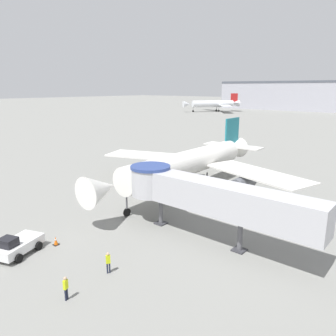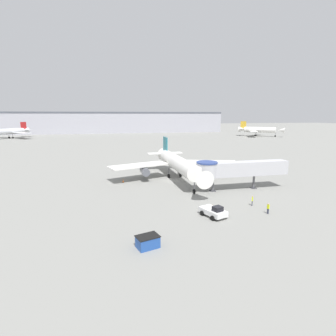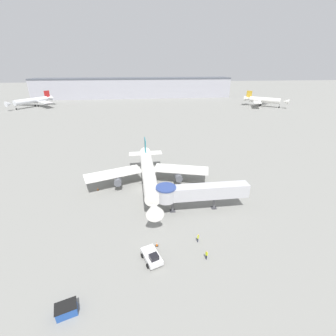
{
  "view_description": "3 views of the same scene",
  "coord_description": "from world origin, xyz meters",
  "px_view_note": "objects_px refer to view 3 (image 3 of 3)",
  "views": [
    {
      "loc": [
        27.19,
        -33.53,
        13.73
      ],
      "look_at": [
        0.55,
        -2.15,
        3.56
      ],
      "focal_mm": 35.0,
      "sensor_mm": 36.0,
      "label": 1
    },
    {
      "loc": [
        -13.54,
        -57.04,
        14.84
      ],
      "look_at": [
        -2.08,
        -6.31,
        4.33
      ],
      "focal_mm": 28.0,
      "sensor_mm": 36.0,
      "label": 2
    },
    {
      "loc": [
        0.54,
        -48.83,
        28.07
      ],
      "look_at": [
        6.69,
        1.67,
        4.69
      ],
      "focal_mm": 24.0,
      "sensor_mm": 36.0,
      "label": 3
    }
  ],
  "objects_px": {
    "pushback_tug_white": "(152,256)",
    "ground_crew_marshaller": "(207,254)",
    "background_jet_gold_tail": "(264,100)",
    "background_jet_red_tail": "(33,101)",
    "traffic_cone_port_wing": "(98,189)",
    "jet_bridge": "(196,192)",
    "service_container_blue": "(66,309)",
    "traffic_cone_near_nose": "(157,244)",
    "ground_crew_wing_walker": "(198,237)",
    "main_airplane": "(148,173)"
  },
  "relations": [
    {
      "from": "service_container_blue",
      "to": "main_airplane",
      "type": "bearing_deg",
      "value": 69.51
    },
    {
      "from": "jet_bridge",
      "to": "service_container_blue",
      "type": "relative_size",
      "value": 6.49
    },
    {
      "from": "pushback_tug_white",
      "to": "service_container_blue",
      "type": "bearing_deg",
      "value": -167.48
    },
    {
      "from": "ground_crew_marshaller",
      "to": "background_jet_gold_tail",
      "type": "distance_m",
      "value": 158.59
    },
    {
      "from": "ground_crew_marshaller",
      "to": "background_jet_gold_tail",
      "type": "bearing_deg",
      "value": -51.15
    },
    {
      "from": "main_airplane",
      "to": "jet_bridge",
      "type": "distance_m",
      "value": 14.46
    },
    {
      "from": "jet_bridge",
      "to": "background_jet_gold_tail",
      "type": "relative_size",
      "value": 0.72
    },
    {
      "from": "service_container_blue",
      "to": "ground_crew_wing_walker",
      "type": "xyz_separation_m",
      "value": [
        19.09,
        10.16,
        0.28
      ]
    },
    {
      "from": "jet_bridge",
      "to": "background_jet_gold_tail",
      "type": "bearing_deg",
      "value": 56.4
    },
    {
      "from": "traffic_cone_near_nose",
      "to": "background_jet_red_tail",
      "type": "bearing_deg",
      "value": 117.82
    },
    {
      "from": "jet_bridge",
      "to": "background_jet_gold_tail",
      "type": "height_order",
      "value": "background_jet_gold_tail"
    },
    {
      "from": "traffic_cone_port_wing",
      "to": "traffic_cone_near_nose",
      "type": "bearing_deg",
      "value": -57.51
    },
    {
      "from": "jet_bridge",
      "to": "ground_crew_marshaller",
      "type": "bearing_deg",
      "value": -96.2
    },
    {
      "from": "traffic_cone_port_wing",
      "to": "ground_crew_marshaller",
      "type": "bearing_deg",
      "value": -49.67
    },
    {
      "from": "service_container_blue",
      "to": "background_jet_gold_tail",
      "type": "distance_m",
      "value": 174.51
    },
    {
      "from": "jet_bridge",
      "to": "traffic_cone_near_nose",
      "type": "distance_m",
      "value": 13.71
    },
    {
      "from": "background_jet_gold_tail",
      "to": "ground_crew_wing_walker",
      "type": "bearing_deg",
      "value": -170.19
    },
    {
      "from": "ground_crew_wing_walker",
      "to": "background_jet_red_tail",
      "type": "bearing_deg",
      "value": -120.53
    },
    {
      "from": "background_jet_red_tail",
      "to": "ground_crew_wing_walker",
      "type": "bearing_deg",
      "value": -26.58
    },
    {
      "from": "traffic_cone_port_wing",
      "to": "background_jet_gold_tail",
      "type": "bearing_deg",
      "value": 47.57
    },
    {
      "from": "traffic_cone_port_wing",
      "to": "jet_bridge",
      "type": "bearing_deg",
      "value": -26.15
    },
    {
      "from": "background_jet_red_tail",
      "to": "background_jet_gold_tail",
      "type": "relative_size",
      "value": 1.19
    },
    {
      "from": "traffic_cone_near_nose",
      "to": "ground_crew_wing_walker",
      "type": "bearing_deg",
      "value": 0.7
    },
    {
      "from": "main_airplane",
      "to": "traffic_cone_port_wing",
      "type": "bearing_deg",
      "value": 179.52
    },
    {
      "from": "service_container_blue",
      "to": "pushback_tug_white",
      "type": "bearing_deg",
      "value": 32.84
    },
    {
      "from": "traffic_cone_port_wing",
      "to": "ground_crew_wing_walker",
      "type": "relative_size",
      "value": 0.46
    },
    {
      "from": "jet_bridge",
      "to": "traffic_cone_port_wing",
      "type": "bearing_deg",
      "value": 153.47
    },
    {
      "from": "main_airplane",
      "to": "background_jet_red_tail",
      "type": "relative_size",
      "value": 1.0
    },
    {
      "from": "pushback_tug_white",
      "to": "background_jet_gold_tail",
      "type": "distance_m",
      "value": 162.51
    },
    {
      "from": "pushback_tug_white",
      "to": "service_container_blue",
      "type": "distance_m",
      "value": 13.0
    },
    {
      "from": "background_jet_red_tail",
      "to": "traffic_cone_port_wing",
      "type": "bearing_deg",
      "value": -29.47
    },
    {
      "from": "main_airplane",
      "to": "background_jet_gold_tail",
      "type": "height_order",
      "value": "background_jet_gold_tail"
    },
    {
      "from": "traffic_cone_port_wing",
      "to": "ground_crew_wing_walker",
      "type": "distance_m",
      "value": 28.63
    },
    {
      "from": "pushback_tug_white",
      "to": "traffic_cone_port_wing",
      "type": "distance_m",
      "value": 26.32
    },
    {
      "from": "service_container_blue",
      "to": "traffic_cone_port_wing",
      "type": "bearing_deg",
      "value": 92.02
    },
    {
      "from": "pushback_tug_white",
      "to": "traffic_cone_port_wing",
      "type": "relative_size",
      "value": 5.91
    },
    {
      "from": "pushback_tug_white",
      "to": "background_jet_gold_tail",
      "type": "bearing_deg",
      "value": 35.99
    },
    {
      "from": "service_container_blue",
      "to": "background_jet_gold_tail",
      "type": "relative_size",
      "value": 0.11
    },
    {
      "from": "traffic_cone_port_wing",
      "to": "main_airplane",
      "type": "bearing_deg",
      "value": 1.07
    },
    {
      "from": "pushback_tug_white",
      "to": "ground_crew_marshaller",
      "type": "relative_size",
      "value": 2.75
    },
    {
      "from": "service_container_blue",
      "to": "background_jet_red_tail",
      "type": "distance_m",
      "value": 173.72
    },
    {
      "from": "ground_crew_marshaller",
      "to": "background_jet_red_tail",
      "type": "height_order",
      "value": "background_jet_red_tail"
    },
    {
      "from": "traffic_cone_port_wing",
      "to": "background_jet_red_tail",
      "type": "distance_m",
      "value": 145.62
    },
    {
      "from": "service_container_blue",
      "to": "traffic_cone_near_nose",
      "type": "height_order",
      "value": "service_container_blue"
    },
    {
      "from": "traffic_cone_near_nose",
      "to": "jet_bridge",
      "type": "bearing_deg",
      "value": 47.17
    },
    {
      "from": "main_airplane",
      "to": "background_jet_red_tail",
      "type": "distance_m",
      "value": 151.48
    },
    {
      "from": "service_container_blue",
      "to": "traffic_cone_near_nose",
      "type": "distance_m",
      "value": 15.6
    },
    {
      "from": "service_container_blue",
      "to": "background_jet_red_tail",
      "type": "relative_size",
      "value": 0.09
    },
    {
      "from": "main_airplane",
      "to": "traffic_cone_near_nose",
      "type": "height_order",
      "value": "main_airplane"
    },
    {
      "from": "jet_bridge",
      "to": "service_container_blue",
      "type": "height_order",
      "value": "jet_bridge"
    }
  ]
}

